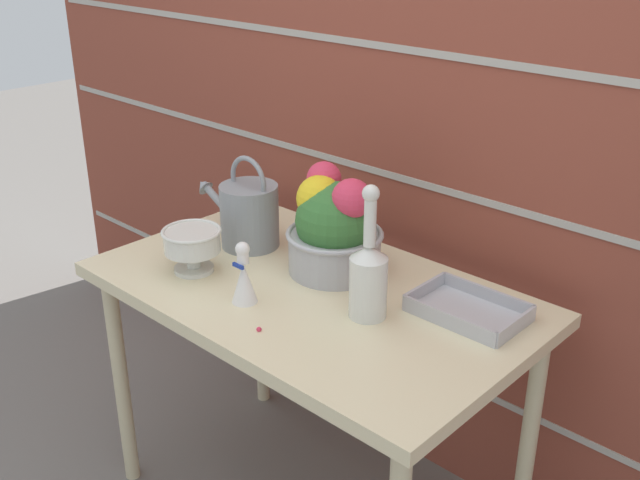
% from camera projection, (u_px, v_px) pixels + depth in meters
% --- Properties ---
extents(brick_wall, '(3.60, 0.08, 2.20)m').
position_uv_depth(brick_wall, '(423.00, 116.00, 2.06)').
color(brick_wall, brown).
rests_on(brick_wall, ground_plane).
extents(patio_table, '(1.14, 0.68, 0.74)m').
position_uv_depth(patio_table, '(311.00, 314.00, 1.94)').
color(patio_table, beige).
rests_on(patio_table, ground_plane).
extents(watering_can, '(0.31, 0.17, 0.27)m').
position_uv_depth(watering_can, '(248.00, 213.00, 2.11)').
color(watering_can, gray).
rests_on(watering_can, patio_table).
extents(crystal_pedestal_bowl, '(0.16, 0.16, 0.12)m').
position_uv_depth(crystal_pedestal_bowl, '(192.00, 243.00, 1.96)').
color(crystal_pedestal_bowl, silver).
rests_on(crystal_pedestal_bowl, patio_table).
extents(flower_planter, '(0.26, 0.26, 0.28)m').
position_uv_depth(flower_planter, '(334.00, 227.00, 1.94)').
color(flower_planter, '#ADADB2').
rests_on(flower_planter, patio_table).
extents(glass_decanter, '(0.09, 0.09, 0.33)m').
position_uv_depth(glass_decanter, '(369.00, 275.00, 1.73)').
color(glass_decanter, silver).
rests_on(glass_decanter, patio_table).
extents(figurine_vase, '(0.06, 0.06, 0.16)m').
position_uv_depth(figurine_vase, '(244.00, 278.00, 1.81)').
color(figurine_vase, white).
rests_on(figurine_vase, patio_table).
extents(wire_tray, '(0.26, 0.18, 0.04)m').
position_uv_depth(wire_tray, '(468.00, 311.00, 1.77)').
color(wire_tray, '#B7B7BC').
rests_on(wire_tray, patio_table).
extents(fallen_petal, '(0.01, 0.01, 0.01)m').
position_uv_depth(fallen_petal, '(259.00, 329.00, 1.71)').
color(fallen_petal, '#E03856').
rests_on(fallen_petal, patio_table).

